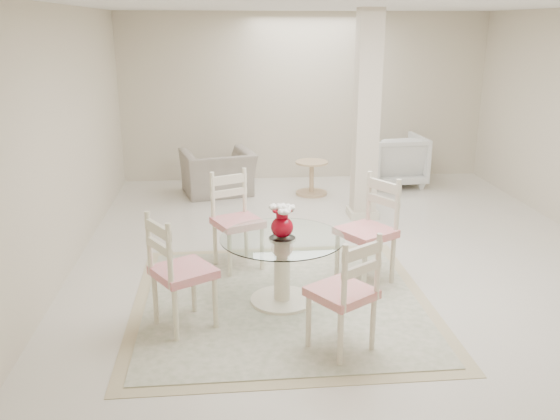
{
  "coord_description": "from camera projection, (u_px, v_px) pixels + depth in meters",
  "views": [
    {
      "loc": [
        -1.35,
        -6.23,
        2.5
      ],
      "look_at": [
        -0.85,
        -1.01,
        0.85
      ],
      "focal_mm": 38.0,
      "sensor_mm": 36.0,
      "label": 1
    }
  ],
  "objects": [
    {
      "name": "side_table",
      "position": [
        312.0,
        179.0,
        9.03
      ],
      "size": [
        0.5,
        0.5,
        0.52
      ],
      "color": "tan",
      "rests_on": "ground"
    },
    {
      "name": "room_shell",
      "position": [
        351.0,
        88.0,
        6.23
      ],
      "size": [
        6.02,
        7.02,
        2.71
      ],
      "color": "beige",
      "rests_on": "ground"
    },
    {
      "name": "ground",
      "position": [
        345.0,
        252.0,
        6.79
      ],
      "size": [
        7.0,
        7.0,
        0.0
      ],
      "primitive_type": "plane",
      "color": "silver",
      "rests_on": "ground"
    },
    {
      "name": "dining_chair_west",
      "position": [
        175.0,
        264.0,
        4.9
      ],
      "size": [
        0.63,
        0.63,
        1.14
      ],
      "rotation": [
        0.0,
        0.0,
        2.12
      ],
      "color": "beige",
      "rests_on": "ground"
    },
    {
      "name": "red_vase",
      "position": [
        282.0,
        221.0,
        5.32
      ],
      "size": [
        0.24,
        0.22,
        0.31
      ],
      "color": "#9D0416",
      "rests_on": "dining_table"
    },
    {
      "name": "dining_chair_north",
      "position": [
        235.0,
        213.0,
        6.24
      ],
      "size": [
        0.6,
        0.6,
        1.14
      ],
      "rotation": [
        0.0,
        0.0,
        0.42
      ],
      "color": "#F1E8C6",
      "rests_on": "ground"
    },
    {
      "name": "column",
      "position": [
        366.0,
        117.0,
        7.67
      ],
      "size": [
        0.3,
        0.3,
        2.7
      ],
      "primitive_type": "cube",
      "color": "beige",
      "rests_on": "ground"
    },
    {
      "name": "area_rug",
      "position": [
        282.0,
        302.0,
        5.56
      ],
      "size": [
        2.77,
        2.77,
        0.02
      ],
      "color": "tan",
      "rests_on": "ground"
    },
    {
      "name": "recliner_taupe",
      "position": [
        218.0,
        173.0,
        9.02
      ],
      "size": [
        1.21,
        1.12,
        0.67
      ],
      "primitive_type": "imported",
      "rotation": [
        0.0,
        0.0,
        3.38
      ],
      "color": "gray",
      "rests_on": "ground"
    },
    {
      "name": "armchair_white",
      "position": [
        394.0,
        160.0,
        9.55
      ],
      "size": [
        0.93,
        0.96,
        0.82
      ],
      "primitive_type": "imported",
      "rotation": [
        0.0,
        0.0,
        3.21
      ],
      "color": "silver",
      "rests_on": "ground"
    },
    {
      "name": "dining_chair_south",
      "position": [
        348.0,
        286.0,
        4.55
      ],
      "size": [
        0.61,
        0.61,
        1.1
      ],
      "rotation": [
        0.0,
        0.0,
        3.73
      ],
      "color": "beige",
      "rests_on": "ground"
    },
    {
      "name": "dining_chair_east",
      "position": [
        372.0,
        222.0,
        5.86
      ],
      "size": [
        0.66,
        0.66,
        1.19
      ],
      "rotation": [
        0.0,
        0.0,
        -1.02
      ],
      "color": "beige",
      "rests_on": "ground"
    },
    {
      "name": "dining_table",
      "position": [
        282.0,
        270.0,
        5.47
      ],
      "size": [
        1.13,
        1.13,
        0.65
      ],
      "rotation": [
        0.0,
        0.0,
        0.41
      ],
      "color": "#F0E0C5",
      "rests_on": "ground"
    }
  ]
}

